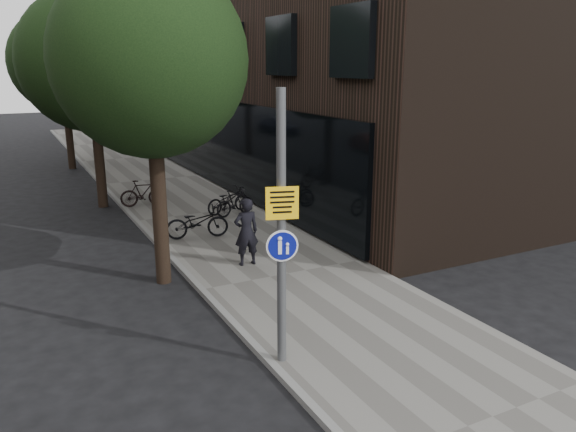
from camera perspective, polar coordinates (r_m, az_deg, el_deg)
ground at (r=11.48m, az=6.69°, el=-11.89°), size 120.00×120.00×0.00m
sidewalk at (r=20.06m, az=-8.77°, el=0.16°), size 4.50×60.00×0.12m
curb_edge at (r=19.49m, az=-15.04°, el=-0.62°), size 0.15×60.00×0.13m
street_tree_near at (r=13.46m, az=-13.61°, el=14.38°), size 4.40×4.40×7.50m
street_tree_mid at (r=21.80m, az=-19.25°, el=14.15°), size 5.00×5.00×7.80m
street_tree_far at (r=30.73m, az=-21.86°, el=13.99°), size 5.00×5.00×7.80m
signpost at (r=9.37m, az=-0.68°, el=-1.53°), size 0.53×0.20×4.74m
pedestrian at (r=14.54m, az=-4.26°, el=-1.61°), size 0.68×0.47×1.78m
parked_bike_facade_near at (r=19.83m, az=-6.11°, el=1.63°), size 1.84×1.04×0.92m
parked_bike_facade_far at (r=19.44m, az=-5.39°, el=1.38°), size 1.60×0.80×0.93m
parked_bike_curb_near at (r=17.06m, az=-9.21°, el=-0.63°), size 1.95×1.01×0.98m
parked_bike_curb_far at (r=21.30m, az=-14.52°, el=2.26°), size 1.70×0.77×0.98m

